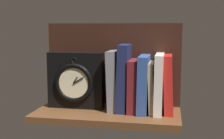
{
  "coord_description": "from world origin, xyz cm",
  "views": [
    {
      "loc": [
        23.53,
        -112.28,
        31.85
      ],
      "look_at": [
        1.34,
        3.12,
        15.88
      ],
      "focal_mm": 49.2,
      "sensor_mm": 36.0,
      "label": 1
    }
  ],
  "objects": [
    {
      "name": "book_tan_shortstories",
      "position": [
        16.75,
        3.12,
        9.48
      ],
      "size": [
        2.72,
        14.82,
        19.02
      ],
      "primitive_type": "cube",
      "rotation": [
        0.0,
        -0.05,
        0.0
      ],
      "color": "tan",
      "rests_on": "ground_plane"
    },
    {
      "name": "ground_plane",
      "position": [
        0.0,
        0.0,
        -1.25
      ],
      "size": [
        55.6,
        25.51,
        2.5
      ],
      "primitive_type": "cube",
      "color": "brown"
    },
    {
      "name": "book_red_requiem",
      "position": [
        22.92,
        3.12,
        10.91
      ],
      "size": [
        4.25,
        13.19,
        21.94
      ],
      "primitive_type": "cube",
      "rotation": [
        0.0,
        -0.05,
        0.0
      ],
      "color": "red",
      "rests_on": "ground_plane"
    },
    {
      "name": "book_gray_chess",
      "position": [
        2.0,
        3.12,
        11.57
      ],
      "size": [
        4.37,
        12.03,
        23.24
      ],
      "primitive_type": "cube",
      "rotation": [
        0.0,
        -0.03,
        0.0
      ],
      "color": "gray",
      "rests_on": "ground_plane"
    },
    {
      "name": "back_panel",
      "position": [
        0.0,
        12.16,
        16.86
      ],
      "size": [
        55.6,
        1.2,
        33.72
      ],
      "primitive_type": "cube",
      "color": "black",
      "rests_on": "ground_plane"
    },
    {
      "name": "book_navy_bierce",
      "position": [
        5.96,
        3.12,
        12.8
      ],
      "size": [
        4.45,
        13.41,
        25.7
      ],
      "primitive_type": "cube",
      "rotation": [
        0.0,
        0.03,
        0.0
      ],
      "color": "#192147",
      "rests_on": "ground_plane"
    },
    {
      "name": "book_maroon_dawkins",
      "position": [
        9.81,
        3.12,
        9.88
      ],
      "size": [
        3.51,
        14.5,
        19.79
      ],
      "primitive_type": "cube",
      "rotation": [
        0.0,
        0.01,
        0.0
      ],
      "color": "maroon",
      "rests_on": "ground_plane"
    },
    {
      "name": "framed_clock",
      "position": [
        -13.43,
        3.02,
        11.01
      ],
      "size": [
        22.24,
        6.45,
        22.24
      ],
      "color": "black",
      "rests_on": "ground_plane"
    },
    {
      "name": "book_white_catcher",
      "position": [
        19.46,
        3.12,
        11.06
      ],
      "size": [
        3.23,
        16.87,
        22.14
      ],
      "primitive_type": "cube",
      "rotation": [
        0.0,
        0.01,
        0.0
      ],
      "color": "silver",
      "rests_on": "ground_plane"
    },
    {
      "name": "book_blue_modern",
      "position": [
        13.68,
        3.12,
        10.74
      ],
      "size": [
        4.02,
        16.2,
        21.52
      ],
      "primitive_type": "cube",
      "rotation": [
        0.0,
        0.01,
        0.0
      ],
      "color": "#2D4C8E",
      "rests_on": "ground_plane"
    }
  ]
}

